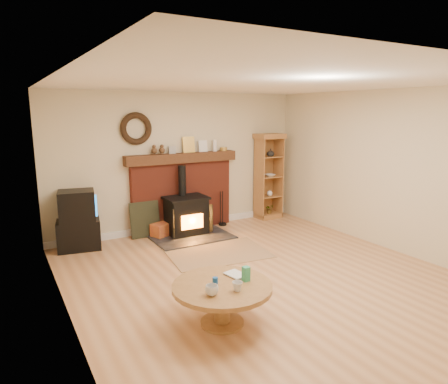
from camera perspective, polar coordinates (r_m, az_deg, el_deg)
ground at (r=5.67m, az=5.57°, el=-11.98°), size 5.50×5.50×0.00m
room_shell at (r=5.29m, az=5.17°, el=5.65°), size 5.02×5.52×2.61m
chimney_breast at (r=7.66m, az=-5.96°, el=0.52°), size 2.20×0.22×1.78m
wood_stove at (r=7.37m, az=-5.32°, el=-3.53°), size 1.40×1.00×1.28m
area_rug at (r=6.51m, az=-0.85°, el=-8.70°), size 1.68×1.25×0.01m
tv_unit at (r=6.99m, az=-20.13°, el=-3.96°), size 0.75×0.58×0.99m
curio_cabinet at (r=8.51m, az=6.30°, el=2.27°), size 0.58×0.42×1.79m
firelog_box at (r=7.39m, az=-8.71°, el=-5.36°), size 0.47×0.39×0.26m
leaning_painting at (r=7.38m, az=-11.21°, el=-3.87°), size 0.54×0.15×0.65m
fire_tools at (r=8.02m, az=-0.24°, el=-4.04°), size 0.16×0.16×0.70m
coffee_table at (r=4.36m, az=-0.23°, el=-14.10°), size 1.07×1.07×0.61m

